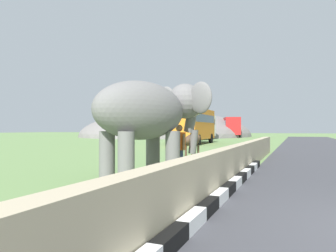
% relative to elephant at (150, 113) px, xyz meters
% --- Properties ---
extents(striped_curb, '(16.20, 0.20, 0.24)m').
position_rel_elephant_xyz_m(striped_curb, '(-3.44, -2.55, -1.87)').
color(striped_curb, white).
rests_on(striped_curb, ground_plane).
extents(barrier_parapet, '(28.00, 0.36, 1.00)m').
position_rel_elephant_xyz_m(barrier_parapet, '(-1.09, -2.25, -1.49)').
color(barrier_parapet, tan).
rests_on(barrier_parapet, ground_plane).
extents(elephant, '(4.03, 3.23, 3.01)m').
position_rel_elephant_xyz_m(elephant, '(0.00, 0.00, 0.00)').
color(elephant, slate).
rests_on(elephant, ground_plane).
extents(person_handler, '(0.43, 0.57, 1.66)m').
position_rel_elephant_xyz_m(person_handler, '(1.34, -0.41, -1.06)').
color(person_handler, navy).
rests_on(person_handler, ground_plane).
extents(bus_orange, '(8.28, 2.81, 3.50)m').
position_rel_elephant_xyz_m(bus_orange, '(21.75, 5.55, 0.09)').
color(bus_orange, orange).
rests_on(bus_orange, ground_plane).
extents(bus_white, '(8.79, 3.36, 3.50)m').
position_rel_elephant_xyz_m(bus_white, '(32.51, 8.58, 0.09)').
color(bus_white, silver).
rests_on(bus_white, ground_plane).
extents(bus_red, '(8.45, 4.67, 3.50)m').
position_rel_elephant_xyz_m(bus_red, '(47.66, 6.78, 0.09)').
color(bus_red, '#B21E1E').
rests_on(bus_red, ground_plane).
extents(cow_near, '(1.90, 0.70, 1.23)m').
position_rel_elephant_xyz_m(cow_near, '(7.77, 1.19, -1.12)').
color(cow_near, '#473323').
rests_on(cow_near, ground_plane).
extents(hill_east, '(41.36, 33.08, 10.27)m').
position_rel_elephant_xyz_m(hill_east, '(51.91, 20.47, -1.99)').
color(hill_east, slate).
rests_on(hill_east, ground_plane).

